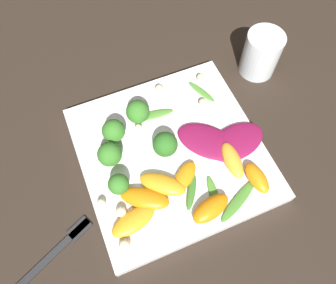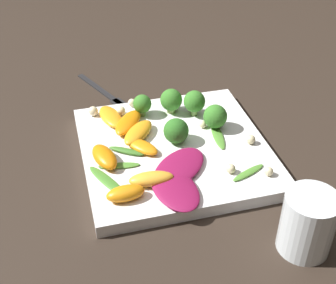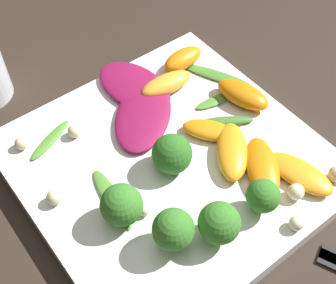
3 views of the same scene
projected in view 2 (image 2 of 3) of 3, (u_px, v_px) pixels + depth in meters
ground_plane at (174, 155)px, 0.78m from camera, size 2.40×2.40×0.00m
plate at (174, 150)px, 0.78m from camera, size 0.30×0.30×0.02m
drinking_glass at (308, 223)px, 0.60m from camera, size 0.07×0.07×0.09m
fork at (106, 93)px, 0.94m from camera, size 0.08×0.16×0.01m
radicchio_leaf_0 at (175, 188)px, 0.68m from camera, size 0.08×0.11×0.01m
radicchio_leaf_1 at (179, 167)px, 0.72m from camera, size 0.12×0.12×0.01m
orange_segment_0 at (104, 157)px, 0.73m from camera, size 0.05×0.07×0.02m
orange_segment_1 at (143, 148)px, 0.75m from camera, size 0.06×0.06×0.01m
orange_segment_2 at (128, 123)px, 0.81m from camera, size 0.07×0.08×0.02m
orange_segment_3 at (138, 133)px, 0.78m from camera, size 0.07×0.08×0.02m
orange_segment_4 at (151, 179)px, 0.69m from camera, size 0.07×0.03×0.02m
orange_segment_5 at (126, 193)px, 0.66m from camera, size 0.06×0.03×0.02m
orange_segment_6 at (111, 117)px, 0.83m from camera, size 0.05×0.08×0.01m
broccoli_floret_0 at (194, 102)px, 0.83m from camera, size 0.04×0.04×0.05m
broccoli_floret_1 at (171, 100)px, 0.84m from camera, size 0.04×0.04×0.05m
broccoli_floret_2 at (176, 131)px, 0.77m from camera, size 0.04×0.04×0.04m
broccoli_floret_3 at (215, 117)px, 0.80m from camera, size 0.04×0.04×0.05m
broccoli_floret_4 at (142, 104)px, 0.83m from camera, size 0.03×0.03×0.04m
arugula_sprig_0 at (119, 166)px, 0.73m from camera, size 0.07×0.02×0.00m
arugula_sprig_1 at (248, 173)px, 0.71m from camera, size 0.06×0.04×0.00m
arugula_sprig_2 at (126, 151)px, 0.75m from camera, size 0.06×0.04×0.01m
arugula_sprig_3 at (107, 181)px, 0.70m from camera, size 0.06×0.09×0.00m
arugula_sprig_4 at (218, 135)px, 0.79m from camera, size 0.03×0.08×0.00m
macadamia_nut_0 at (231, 169)px, 0.71m from camera, size 0.01×0.01×0.01m
macadamia_nut_1 at (132, 103)px, 0.86m from camera, size 0.01×0.01×0.01m
macadamia_nut_2 at (269, 171)px, 0.71m from camera, size 0.01×0.01×0.01m
macadamia_nut_3 at (203, 124)px, 0.81m from camera, size 0.01×0.01×0.01m
macadamia_nut_4 at (93, 111)px, 0.84m from camera, size 0.02×0.02×0.02m
macadamia_nut_5 at (121, 111)px, 0.84m from camera, size 0.02×0.02×0.02m
macadamia_nut_6 at (251, 140)px, 0.77m from camera, size 0.02×0.02×0.02m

